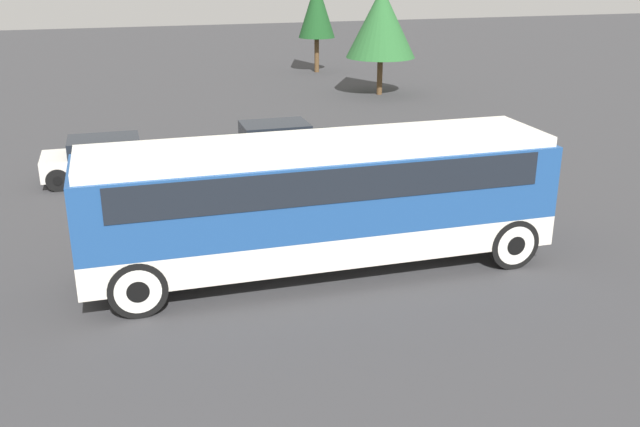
# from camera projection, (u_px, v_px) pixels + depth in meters

# --- Properties ---
(ground_plane) EXTENTS (120.00, 120.00, 0.00)m
(ground_plane) POSITION_uv_depth(u_px,v_px,m) (320.00, 269.00, 16.54)
(ground_plane) COLOR #38383A
(tour_bus) EXTENTS (10.56, 2.60, 3.06)m
(tour_bus) POSITION_uv_depth(u_px,v_px,m) (324.00, 193.00, 15.92)
(tour_bus) COLOR silver
(tour_bus) RESTS_ON ground_plane
(parked_car_near) EXTENTS (4.38, 1.88, 1.40)m
(parked_car_near) POSITION_uv_depth(u_px,v_px,m) (279.00, 142.00, 24.75)
(parked_car_near) COLOR black
(parked_car_near) RESTS_ON ground_plane
(parked_car_mid) EXTENTS (4.23, 1.80, 1.40)m
(parked_car_mid) POSITION_uv_depth(u_px,v_px,m) (110.00, 158.00, 22.81)
(parked_car_mid) COLOR silver
(parked_car_mid) RESTS_ON ground_plane
(tree_left) EXTENTS (2.19, 2.19, 5.46)m
(tree_left) POSITION_uv_depth(u_px,v_px,m) (317.00, 9.00, 42.46)
(tree_left) COLOR brown
(tree_left) RESTS_ON ground_plane
(tree_center) EXTENTS (3.50, 3.50, 5.34)m
(tree_center) POSITION_uv_depth(u_px,v_px,m) (381.00, 23.00, 35.61)
(tree_center) COLOR brown
(tree_center) RESTS_ON ground_plane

